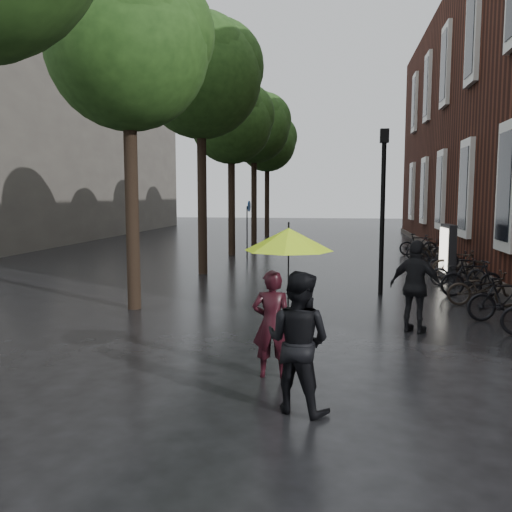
% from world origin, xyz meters
% --- Properties ---
extents(ground, '(120.00, 120.00, 0.00)m').
position_xyz_m(ground, '(0.00, 0.00, 0.00)').
color(ground, black).
extents(street_trees, '(4.33, 34.03, 8.91)m').
position_xyz_m(street_trees, '(-3.99, 15.91, 6.34)').
color(street_trees, black).
rests_on(street_trees, ground).
extents(person_burgundy, '(0.63, 0.44, 1.65)m').
position_xyz_m(person_burgundy, '(-0.16, 2.55, 0.83)').
color(person_burgundy, black).
rests_on(person_burgundy, ground).
extents(person_black, '(1.08, 0.97, 1.82)m').
position_xyz_m(person_black, '(0.33, 1.30, 0.91)').
color(person_black, black).
rests_on(person_black, ground).
extents(lime_umbrella, '(1.22, 1.22, 1.79)m').
position_xyz_m(lime_umbrella, '(0.14, 1.89, 2.17)').
color(lime_umbrella, black).
rests_on(lime_umbrella, ground).
extents(pedestrian_walking, '(1.18, 0.94, 1.87)m').
position_xyz_m(pedestrian_walking, '(2.38, 5.68, 0.94)').
color(pedestrian_walking, black).
rests_on(pedestrian_walking, ground).
extents(parked_bicycles, '(2.09, 16.69, 1.04)m').
position_xyz_m(parked_bicycles, '(4.56, 12.20, 0.48)').
color(parked_bicycles, black).
rests_on(parked_bicycles, ground).
extents(ad_lightbox, '(0.28, 1.19, 1.80)m').
position_xyz_m(ad_lightbox, '(4.41, 13.18, 0.91)').
color(ad_lightbox, black).
rests_on(ad_lightbox, ground).
extents(lamp_post, '(0.23, 0.23, 4.55)m').
position_xyz_m(lamp_post, '(2.00, 9.87, 2.76)').
color(lamp_post, black).
rests_on(lamp_post, ground).
extents(cycle_sign, '(0.13, 0.46, 2.52)m').
position_xyz_m(cycle_sign, '(-2.99, 17.24, 1.67)').
color(cycle_sign, '#262628').
rests_on(cycle_sign, ground).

